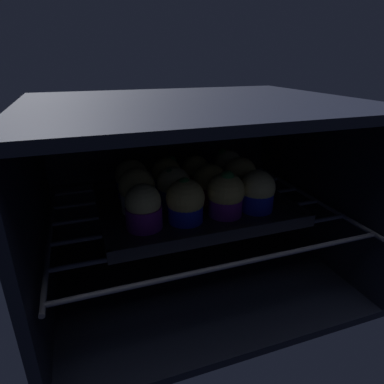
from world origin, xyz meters
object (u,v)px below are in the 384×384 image
at_px(muffin_row1_col2, 210,184).
at_px(muffin_row2_col1, 167,176).
at_px(muffin_row1_col3, 240,178).
at_px(baking_tray, 192,205).
at_px(muffin_row0_col3, 257,192).
at_px(muffin_row1_col0, 137,190).
at_px(muffin_row2_col2, 195,174).
at_px(muffin_row2_col0, 132,179).
at_px(muffin_row0_col0, 143,208).
at_px(muffin_row1_col1, 174,187).
at_px(muffin_row0_col2, 226,195).
at_px(muffin_row2_col3, 227,168).
at_px(muffin_row0_col1, 185,202).

relative_size(muffin_row1_col2, muffin_row2_col1, 0.98).
bearing_deg(muffin_row1_col3, muffin_row2_col1, 154.30).
xyz_separation_m(baking_tray, muffin_row0_col3, (0.11, -0.07, 0.04)).
bearing_deg(muffin_row1_col3, muffin_row1_col0, -179.50).
bearing_deg(muffin_row0_col3, muffin_row1_col0, 161.57).
bearing_deg(muffin_row2_col2, muffin_row2_col1, -177.16).
bearing_deg(muffin_row2_col0, muffin_row0_col3, -34.42).
bearing_deg(muffin_row2_col1, muffin_row0_col0, -119.33).
height_order(muffin_row0_col0, muffin_row1_col0, muffin_row1_col0).
relative_size(muffin_row1_col1, muffin_row1_col3, 0.94).
height_order(muffin_row0_col2, muffin_row2_col1, muffin_row0_col2).
bearing_deg(muffin_row2_col3, muffin_row0_col2, -116.20).
distance_m(muffin_row0_col2, muffin_row1_col1, 0.11).
bearing_deg(muffin_row1_col0, muffin_row1_col2, -0.79).
xyz_separation_m(muffin_row0_col3, muffin_row1_col3, (0.00, 0.07, 0.00)).
relative_size(muffin_row0_col0, muffin_row0_col3, 1.01).
distance_m(muffin_row0_col0, muffin_row2_col0, 0.15).
bearing_deg(muffin_row1_col3, muffin_row1_col2, -176.72).
bearing_deg(muffin_row0_col1, muffin_row1_col2, 42.80).
xyz_separation_m(muffin_row1_col3, muffin_row2_col3, (0.01, 0.07, -0.00)).
distance_m(muffin_row2_col0, muffin_row2_col2, 0.14).
xyz_separation_m(muffin_row0_col1, muffin_row2_col2, (0.07, 0.14, -0.00)).
bearing_deg(muffin_row2_col3, muffin_row0_col0, -147.14).
bearing_deg(muffin_row0_col3, muffin_row0_col0, 179.78).
bearing_deg(muffin_row0_col2, muffin_row0_col3, 0.13).
bearing_deg(muffin_row1_col3, muffin_row2_col2, 135.92).
xyz_separation_m(muffin_row0_col1, muffin_row2_col3, (0.15, 0.15, 0.00)).
xyz_separation_m(muffin_row0_col1, muffin_row0_col3, (0.14, -0.00, -0.00)).
bearing_deg(muffin_row2_col2, muffin_row1_col0, -153.14).
bearing_deg(muffin_row2_col2, muffin_row0_col1, -116.30).
relative_size(muffin_row0_col1, muffin_row2_col0, 1.04).
xyz_separation_m(muffin_row1_col2, muffin_row2_col1, (-0.07, 0.07, 0.00)).
bearing_deg(muffin_row1_col3, muffin_row0_col1, -152.95).
relative_size(muffin_row0_col1, muffin_row1_col1, 1.05).
xyz_separation_m(baking_tray, muffin_row1_col2, (0.04, -0.00, 0.04)).
bearing_deg(muffin_row2_col1, muffin_row2_col2, 2.84).
relative_size(muffin_row0_col1, muffin_row1_col0, 0.98).
xyz_separation_m(muffin_row0_col0, muffin_row1_col0, (0.00, 0.07, 0.00)).
relative_size(baking_tray, muffin_row1_col0, 4.32).
height_order(muffin_row0_col3, muffin_row1_col1, same).
bearing_deg(muffin_row0_col2, muffin_row2_col3, 63.80).
relative_size(muffin_row1_col3, muffin_row2_col1, 1.05).
height_order(muffin_row0_col2, muffin_row2_col3, muffin_row0_col2).
distance_m(baking_tray, muffin_row0_col0, 0.14).
bearing_deg(muffin_row0_col1, muffin_row2_col2, 63.70).
height_order(muffin_row1_col0, muffin_row1_col3, muffin_row1_col0).
bearing_deg(muffin_row2_col1, muffin_row1_col3, -25.70).
bearing_deg(muffin_row2_col2, muffin_row2_col3, 0.79).
relative_size(muffin_row2_col2, muffin_row2_col3, 0.89).
relative_size(muffin_row1_col3, muffin_row2_col3, 1.00).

